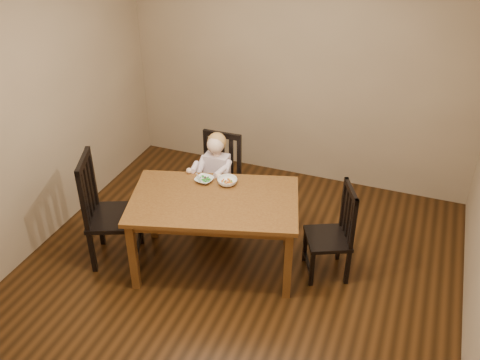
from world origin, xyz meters
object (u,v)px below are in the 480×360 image
at_px(chair_child, 218,182).
at_px(bowl_peas, 204,180).
at_px(chair_left, 107,212).
at_px(dining_table, 214,207).
at_px(chair_right, 333,234).
at_px(toddler, 216,172).
at_px(bowl_veg, 227,181).

relative_size(chair_child, bowl_peas, 5.95).
distance_m(chair_child, chair_left, 1.19).
relative_size(dining_table, chair_right, 1.82).
distance_m(chair_child, toddler, 0.15).
bearing_deg(bowl_veg, bowl_peas, -170.66).
height_order(chair_left, bowl_peas, chair_left).
height_order(toddler, bowl_peas, toddler).
relative_size(chair_child, chair_left, 0.89).
bearing_deg(chair_right, bowl_peas, 66.94).
xyz_separation_m(chair_child, chair_left, (-0.73, -0.94, 0.06)).
bearing_deg(chair_child, toddler, 90.00).
relative_size(chair_child, bowl_veg, 5.29).
height_order(chair_left, bowl_veg, chair_left).
distance_m(chair_right, toddler, 1.35).
bearing_deg(chair_left, chair_child, 119.49).
relative_size(toddler, bowl_veg, 3.03).
bearing_deg(bowl_veg, chair_left, -152.28).
xyz_separation_m(chair_left, toddler, (0.73, 0.89, 0.09)).
bearing_deg(chair_right, chair_child, 47.42).
height_order(chair_child, bowl_peas, chair_child).
relative_size(chair_right, toddler, 1.64).
height_order(dining_table, chair_child, chair_child).
height_order(dining_table, toddler, toddler).
distance_m(chair_left, toddler, 1.16).
distance_m(dining_table, chair_child, 0.76).
height_order(chair_right, toddler, chair_right).
height_order(chair_left, chair_right, chair_left).
height_order(chair_child, chair_right, chair_child).
bearing_deg(toddler, chair_child, -90.00).
bearing_deg(chair_left, dining_table, 81.68).
distance_m(dining_table, chair_left, 1.02).
bearing_deg(chair_left, bowl_veg, 95.03).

